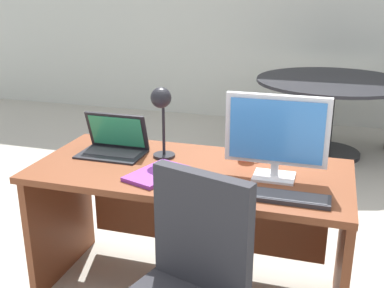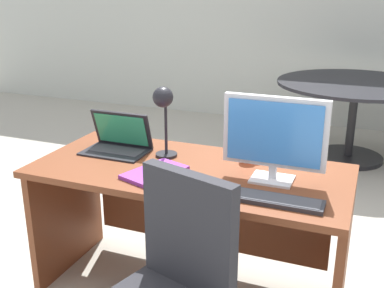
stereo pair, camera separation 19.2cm
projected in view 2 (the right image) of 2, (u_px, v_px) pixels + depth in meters
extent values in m
plane|color=#B7B2A3|center=(255.00, 190.00, 3.97)|extent=(12.00, 12.00, 0.00)
cube|color=silver|center=(309.00, 7.00, 5.52)|extent=(10.00, 0.10, 2.80)
cube|color=brown|center=(189.00, 171.00, 2.42)|extent=(1.63, 0.75, 0.03)
cube|color=brown|center=(67.00, 211.00, 2.82)|extent=(0.04, 0.66, 0.72)
cube|color=brown|center=(342.00, 266.00, 2.26)|extent=(0.04, 0.66, 0.72)
cube|color=brown|center=(207.00, 208.00, 2.77)|extent=(1.43, 0.02, 0.50)
cube|color=silver|center=(272.00, 180.00, 2.26)|extent=(0.20, 0.16, 0.01)
cube|color=silver|center=(273.00, 171.00, 2.25)|extent=(0.04, 0.02, 0.07)
cube|color=silver|center=(275.00, 132.00, 2.18)|extent=(0.49, 0.04, 0.34)
cube|color=#3F8CEA|center=(274.00, 133.00, 2.16)|extent=(0.44, 0.00, 0.30)
cube|color=black|center=(115.00, 152.00, 2.63)|extent=(0.36, 0.23, 0.01)
cube|color=#38383D|center=(117.00, 150.00, 2.65)|extent=(0.30, 0.13, 0.00)
cube|color=black|center=(122.00, 129.00, 2.67)|extent=(0.36, 0.08, 0.22)
cube|color=#2D9966|center=(121.00, 130.00, 2.66)|extent=(0.32, 0.06, 0.18)
cube|color=#2D2D33|center=(278.00, 201.00, 2.02)|extent=(0.40, 0.12, 0.02)
cube|color=#47474C|center=(278.00, 198.00, 2.02)|extent=(0.37, 0.10, 0.00)
ellipsoid|color=black|center=(207.00, 182.00, 2.19)|extent=(0.05, 0.08, 0.04)
cylinder|color=black|center=(166.00, 155.00, 2.58)|extent=(0.12, 0.12, 0.01)
cylinder|color=black|center=(166.00, 129.00, 2.53)|extent=(0.02, 0.02, 0.28)
sphere|color=black|center=(163.00, 97.00, 2.45)|extent=(0.11, 0.11, 0.11)
cube|color=purple|center=(155.00, 172.00, 2.33)|extent=(0.28, 0.36, 0.02)
cylinder|color=red|center=(247.00, 151.00, 2.50)|extent=(0.09, 0.09, 0.10)
torus|color=red|center=(255.00, 151.00, 2.48)|extent=(0.06, 0.01, 0.06)
cube|color=#2D2D33|center=(189.00, 230.00, 1.87)|extent=(0.44, 0.19, 0.50)
cylinder|color=black|center=(348.00, 157.00, 4.67)|extent=(0.67, 0.67, 0.04)
cylinder|color=black|center=(352.00, 121.00, 4.55)|extent=(0.08, 0.08, 0.71)
cylinder|color=black|center=(356.00, 84.00, 4.44)|extent=(1.48, 1.48, 0.03)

